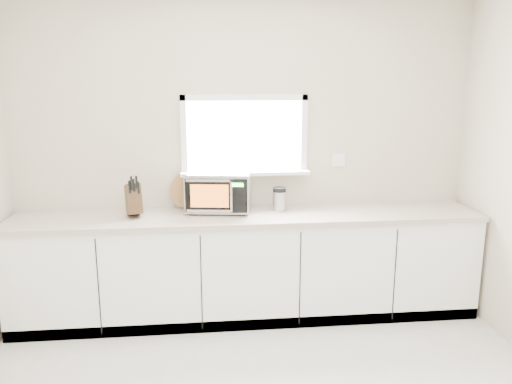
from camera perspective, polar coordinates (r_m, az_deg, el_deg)
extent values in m
cube|color=beige|center=(4.41, -1.33, 3.92)|extent=(4.00, 0.02, 2.70)
cube|color=white|center=(4.37, -1.32, 6.49)|extent=(1.00, 0.02, 0.60)
cube|color=white|center=(4.35, -1.23, 2.21)|extent=(1.12, 0.16, 0.03)
cube|color=white|center=(4.34, -1.33, 10.74)|extent=(1.10, 0.04, 0.05)
cube|color=white|center=(4.40, -1.29, 2.26)|extent=(1.10, 0.04, 0.05)
cube|color=white|center=(4.35, -8.26, 6.32)|extent=(0.05, 0.04, 0.70)
cube|color=white|center=(4.43, 5.52, 6.51)|extent=(0.05, 0.04, 0.70)
cube|color=white|center=(4.56, 9.42, 3.65)|extent=(0.12, 0.01, 0.12)
cube|color=white|center=(4.36, -0.94, -8.59)|extent=(3.92, 0.60, 0.88)
cube|color=#BAAD99|center=(4.20, -0.95, -2.79)|extent=(3.92, 0.64, 0.04)
cylinder|color=black|center=(4.21, -7.49, -2.49)|extent=(0.03, 0.03, 0.02)
cylinder|color=black|center=(4.51, -6.79, -1.44)|extent=(0.03, 0.03, 0.02)
cylinder|color=black|center=(4.15, -1.41, -2.58)|extent=(0.03, 0.03, 0.02)
cylinder|color=black|center=(4.46, -1.12, -1.51)|extent=(0.03, 0.03, 0.02)
cube|color=#A9ABB0|center=(4.29, -4.25, 0.18)|extent=(0.59, 0.48, 0.32)
cube|color=black|center=(4.09, -4.59, -0.45)|extent=(0.51, 0.09, 0.28)
cube|color=orange|center=(4.09, -5.34, -0.46)|extent=(0.31, 0.05, 0.19)
cylinder|color=silver|center=(4.05, -2.84, -0.55)|extent=(0.02, 0.02, 0.25)
cube|color=black|center=(4.06, -2.07, -0.49)|extent=(0.13, 0.03, 0.27)
cube|color=#19FF33|center=(4.04, -2.09, 0.82)|extent=(0.09, 0.02, 0.03)
cube|color=silver|center=(4.26, -4.28, 2.33)|extent=(0.59, 0.48, 0.01)
cube|color=#483319|center=(4.22, -13.82, -0.80)|extent=(0.18, 0.26, 0.29)
cube|color=black|center=(4.13, -14.25, 0.57)|extent=(0.03, 0.05, 0.10)
cube|color=black|center=(4.13, -13.79, 0.76)|extent=(0.03, 0.05, 0.10)
cube|color=black|center=(4.14, -13.31, 0.49)|extent=(0.03, 0.05, 0.10)
cube|color=black|center=(4.13, -14.04, 1.05)|extent=(0.03, 0.05, 0.10)
cube|color=black|center=(4.13, -13.50, 1.10)|extent=(0.03, 0.05, 0.10)
cylinder|color=olive|center=(4.39, -7.60, 0.25)|extent=(0.33, 0.08, 0.33)
cylinder|color=#A9ABB0|center=(4.31, 2.68, -1.02)|extent=(0.14, 0.14, 0.16)
cylinder|color=black|center=(4.28, 2.70, 0.30)|extent=(0.14, 0.14, 0.04)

